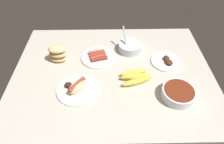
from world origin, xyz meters
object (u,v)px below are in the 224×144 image
(plate_grilled_meat, at_px, (166,61))
(bowl_coleslaw, at_px, (130,47))
(bread_stack, at_px, (58,54))
(plate_hotdog_assembled, at_px, (77,88))
(plate_sausages, at_px, (98,57))
(bowl_chili, at_px, (178,93))
(banana_bunch, at_px, (135,77))

(plate_grilled_meat, bearing_deg, bowl_coleslaw, -29.57)
(bread_stack, bearing_deg, plate_hotdog_assembled, 120.35)
(plate_sausages, bearing_deg, plate_grilled_meat, 173.22)
(plate_sausages, distance_m, plate_grilled_meat, 0.44)
(plate_sausages, distance_m, bowl_chili, 0.54)
(plate_hotdog_assembled, distance_m, bowl_coleslaw, 0.46)
(plate_grilled_meat, relative_size, plate_hotdog_assembled, 0.80)
(plate_sausages, height_order, plate_hotdog_assembled, plate_hotdog_assembled)
(bread_stack, height_order, bowl_coleslaw, bowl_coleslaw)
(banana_bunch, xyz_separation_m, bowl_coleslaw, (0.01, -0.27, 0.01))
(bread_stack, height_order, bowl_chili, bread_stack)
(plate_grilled_meat, distance_m, bowl_chili, 0.27)
(banana_bunch, xyz_separation_m, plate_sausages, (0.22, -0.19, -0.01))
(bowl_chili, bearing_deg, bread_stack, -23.82)
(banana_bunch, distance_m, plate_hotdog_assembled, 0.34)
(plate_grilled_meat, distance_m, plate_hotdog_assembled, 0.58)
(bowl_coleslaw, bearing_deg, bread_stack, 11.33)
(banana_bunch, distance_m, plate_sausages, 0.29)
(banana_bunch, xyz_separation_m, plate_hotdog_assembled, (0.33, 0.07, -0.00))
(bowl_chili, height_order, bowl_coleslaw, bowl_coleslaw)
(bread_stack, xyz_separation_m, bowl_chili, (-0.68, 0.30, -0.02))
(plate_sausages, xyz_separation_m, bowl_chili, (-0.43, 0.32, 0.02))
(plate_sausages, height_order, plate_grilled_meat, plate_grilled_meat)
(bowl_chili, bearing_deg, plate_hotdog_assembled, -6.02)
(plate_hotdog_assembled, bearing_deg, banana_bunch, -167.56)
(bread_stack, xyz_separation_m, bowl_coleslaw, (-0.46, -0.09, -0.02))
(plate_grilled_meat, height_order, bowl_coleslaw, bowl_coleslaw)
(plate_sausages, relative_size, bread_stack, 1.73)
(bowl_chili, bearing_deg, bowl_coleslaw, -60.59)
(bowl_coleslaw, bearing_deg, banana_bunch, 92.36)
(plate_hotdog_assembled, bearing_deg, bread_stack, -59.65)
(banana_bunch, relative_size, plate_sausages, 0.88)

